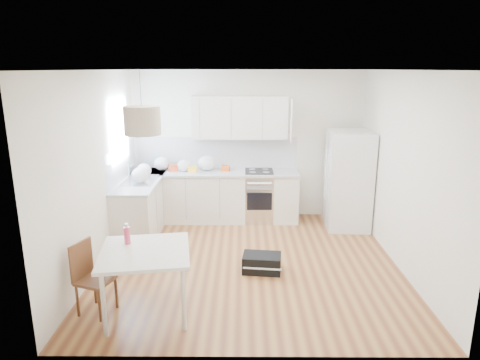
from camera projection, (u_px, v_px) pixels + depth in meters
The scene contains 29 objects.
floor at pixel (249, 262), 6.19m from camera, with size 4.20×4.20×0.00m, color brown.
ceiling at pixel (250, 70), 5.51m from camera, with size 4.20×4.20×0.00m, color white.
wall_back at pixel (248, 145), 7.88m from camera, with size 4.20×4.20×0.00m, color white.
wall_left at pixel (97, 171), 5.86m from camera, with size 4.20×4.20×0.00m, color white.
wall_right at pixel (403, 172), 5.84m from camera, with size 4.20×4.20×0.00m, color white.
window_glassblock at pixel (119, 131), 6.87m from camera, with size 0.02×1.00×1.00m, color #BFE0F9.
cabinets_back at pixel (215, 197), 7.82m from camera, with size 3.00×0.60×0.88m, color silver.
cabinets_left at pixel (142, 207), 7.25m from camera, with size 0.60×1.80×0.88m, color silver.
counter_back at pixel (215, 172), 7.71m from camera, with size 3.02×0.64×0.04m, color #B0B3B6.
counter_left at pixel (141, 181), 7.13m from camera, with size 0.64×1.82×0.04m, color #B0B3B6.
backsplash_back at pixel (216, 152), 7.91m from camera, with size 3.00×0.01×0.58m, color silver.
backsplash_left at pixel (122, 163), 7.06m from camera, with size 0.01×1.80×0.58m, color silver.
upper_cabinets at pixel (240, 117), 7.59m from camera, with size 1.70×0.32×0.75m, color silver.
range_oven at pixel (259, 197), 7.82m from camera, with size 0.50×0.61×0.88m, color silver, non-canonical shape.
sink at pixel (140, 181), 7.08m from camera, with size 0.50×0.80×0.16m, color silver, non-canonical shape.
refrigerator at pixel (349, 180), 7.41m from camera, with size 0.82×0.85×1.69m, color white, non-canonical shape.
dining_table at pixel (145, 257), 4.76m from camera, with size 1.10×1.10×0.76m.
dining_chair at pixel (96, 279), 4.82m from camera, with size 0.35×0.35×0.84m, color #4A2F16, non-canonical shape.
drink_bottle at pixel (127, 234), 4.89m from camera, with size 0.07×0.07×0.25m, color #DB3C61.
gym_bag at pixel (262, 263), 5.89m from camera, with size 0.52×0.34×0.24m, color black.
pendant_lamp at pixel (142, 121), 4.56m from camera, with size 0.39×0.39×0.30m, color #C5B197.
grocery_bag_a at pixel (162, 164), 7.75m from camera, with size 0.28×0.23×0.25m, color silver.
grocery_bag_b at pixel (184, 166), 7.68m from camera, with size 0.23×0.19×0.21m, color silver.
grocery_bag_c at pixel (207, 163), 7.73m from camera, with size 0.31×0.26×0.27m, color silver.
grocery_bag_d at pixel (144, 170), 7.32m from camera, with size 0.25×0.21×0.22m, color silver.
grocery_bag_e at pixel (140, 175), 6.92m from camera, with size 0.27×0.23×0.25m, color silver.
snack_orange at pixel (226, 168), 7.73m from camera, with size 0.14×0.09×0.10m, color #D24612.
snack_yellow at pixel (193, 169), 7.64m from camera, with size 0.16×0.10×0.11m, color yellow.
snack_red at pixel (174, 168), 7.70m from camera, with size 0.17×0.10×0.11m, color #B73716.
Camera 1 is at (-0.10, -5.69, 2.72)m, focal length 32.00 mm.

